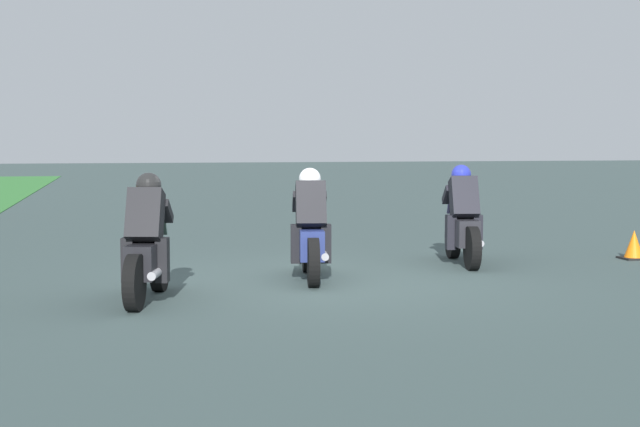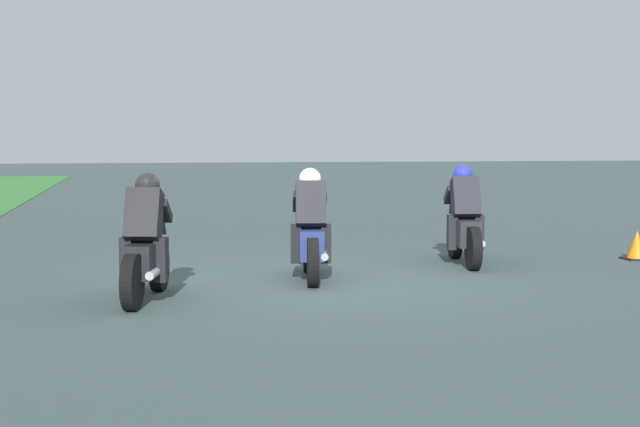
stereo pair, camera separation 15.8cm
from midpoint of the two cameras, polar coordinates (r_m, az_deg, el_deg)
ground_plane at (r=12.82m, az=-0.23°, el=-4.07°), size 120.00×120.00×0.00m
rider_lane_a at (r=14.64m, az=8.18°, el=-0.58°), size 2.04×0.59×1.51m
rider_lane_b at (r=12.94m, az=-0.92°, el=-1.21°), size 2.04×0.59×1.51m
rider_lane_c at (r=11.43m, az=-10.64°, el=-2.05°), size 2.02×0.64×1.51m
traffic_cone at (r=15.88m, az=17.94°, el=-1.85°), size 0.40×0.40×0.46m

